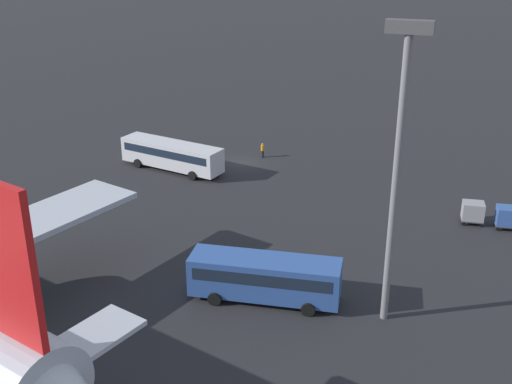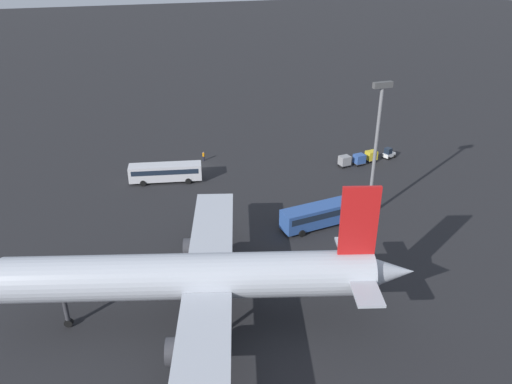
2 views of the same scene
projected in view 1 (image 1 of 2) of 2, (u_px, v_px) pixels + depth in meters
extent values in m
plane|color=#232326|center=(241.00, 163.00, 74.10)|extent=(600.00, 600.00, 0.00)
cube|color=#B2B7C1|center=(26.00, 226.00, 45.84)|extent=(9.68, 18.00, 0.44)
cube|color=red|center=(7.00, 264.00, 26.93)|extent=(3.71, 1.43, 7.54)
cube|color=#B2B7C1|center=(31.00, 376.00, 28.91)|extent=(6.06, 12.49, 0.28)
cube|color=silver|center=(172.00, 154.00, 71.43)|extent=(12.58, 5.32, 2.70)
cube|color=#192333|center=(172.00, 150.00, 71.25)|extent=(11.63, 5.15, 0.86)
cylinder|color=black|center=(138.00, 163.00, 72.56)|extent=(1.04, 0.50, 1.00)
cylinder|color=black|center=(154.00, 156.00, 74.88)|extent=(1.04, 0.50, 1.00)
cylinder|color=black|center=(192.00, 176.00, 68.99)|extent=(1.04, 0.50, 1.00)
cylinder|color=black|center=(208.00, 168.00, 71.30)|extent=(1.04, 0.50, 1.00)
cube|color=#2D5199|center=(265.00, 277.00, 46.39)|extent=(11.20, 4.13, 2.87)
cube|color=#192333|center=(265.00, 271.00, 46.20)|extent=(10.34, 4.07, 0.92)
cylinder|color=black|center=(215.00, 299.00, 46.20)|extent=(1.03, 0.41, 1.00)
cylinder|color=black|center=(225.00, 278.00, 48.92)|extent=(1.03, 0.41, 1.00)
cylinder|color=black|center=(308.00, 310.00, 44.92)|extent=(1.03, 0.41, 1.00)
cylinder|color=black|center=(313.00, 288.00, 47.64)|extent=(1.03, 0.41, 1.00)
cylinder|color=#1E1E2D|center=(262.00, 154.00, 75.77)|extent=(0.32, 0.32, 0.85)
cylinder|color=orange|center=(262.00, 148.00, 75.48)|extent=(0.38, 0.38, 0.65)
sphere|color=tan|center=(262.00, 144.00, 75.31)|extent=(0.24, 0.24, 0.24)
cube|color=#38383D|center=(506.00, 224.00, 57.98)|extent=(2.18, 1.90, 0.10)
cube|color=#33569E|center=(507.00, 216.00, 57.65)|extent=(2.07, 1.81, 1.60)
cylinder|color=black|center=(498.00, 229.00, 57.63)|extent=(0.37, 0.16, 0.36)
cylinder|color=black|center=(496.00, 223.00, 58.79)|extent=(0.37, 0.16, 0.36)
cube|color=#38383D|center=(472.00, 219.00, 58.98)|extent=(2.18, 1.90, 0.10)
cube|color=gray|center=(473.00, 211.00, 58.65)|extent=(2.07, 1.81, 1.60)
cylinder|color=black|center=(463.00, 224.00, 58.63)|extent=(0.37, 0.16, 0.36)
cylinder|color=black|center=(462.00, 218.00, 59.79)|extent=(0.37, 0.16, 0.36)
cylinder|color=black|center=(481.00, 225.00, 58.35)|extent=(0.37, 0.16, 0.36)
cylinder|color=black|center=(479.00, 219.00, 59.51)|extent=(0.37, 0.16, 0.36)
cylinder|color=slate|center=(395.00, 189.00, 41.15)|extent=(0.50, 0.50, 19.55)
cube|color=#4C4C4C|center=(410.00, 27.00, 37.24)|extent=(2.80, 0.70, 0.80)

